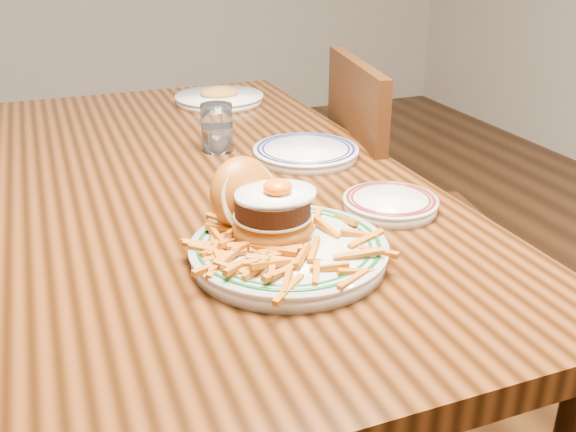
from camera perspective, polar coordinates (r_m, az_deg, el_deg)
name	(u,v)px	position (r m, az deg, el deg)	size (l,w,h in m)	color
table	(206,212)	(1.42, -7.33, 0.39)	(0.85, 1.60, 0.75)	black
chair_right	(394,217)	(1.79, 9.39, -0.10)	(0.51, 0.51, 0.93)	#381F0B
main_plate	(281,234)	(1.01, -0.64, -1.61)	(0.31, 0.33, 0.15)	silver
side_plate	(390,203)	(1.20, 9.09, 1.18)	(0.18, 0.19, 0.03)	silver
rear_plate	(306,152)	(1.46, 1.60, 5.74)	(0.24, 0.24, 0.03)	silver
water_glass	(217,130)	(1.51, -6.32, 7.57)	(0.07, 0.07, 0.11)	white
far_plate	(219,98)	(1.94, -6.12, 10.40)	(0.26, 0.26, 0.05)	silver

